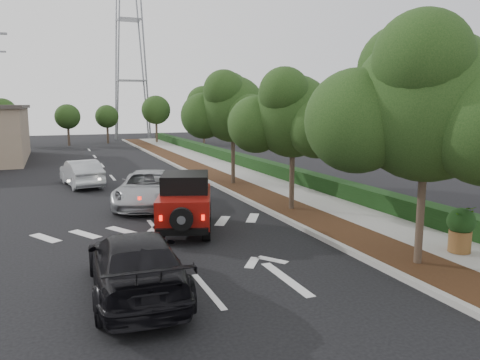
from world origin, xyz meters
TOP-DOWN VIEW (x-y plane):
  - ground at (0.00, 0.00)m, footprint 120.00×120.00m
  - curb at (4.60, 12.00)m, footprint 0.20×70.00m
  - planting_strip at (5.60, 12.00)m, footprint 1.80×70.00m
  - sidewalk at (7.50, 12.00)m, footprint 2.00×70.00m
  - hedge at (8.90, 12.00)m, footprint 0.80×70.00m
  - transmission_tower at (6.00, 48.00)m, footprint 7.00×4.00m
  - street_tree_near at (5.60, -0.50)m, footprint 3.80×3.80m
  - street_tree_mid at (5.60, 6.50)m, footprint 3.20×3.20m
  - street_tree_far at (5.60, 13.00)m, footprint 3.40×3.40m
  - light_pole_a at (-6.50, 26.00)m, footprint 2.00×0.22m
  - light_pole_b at (-7.50, 38.00)m, footprint 2.00×0.22m
  - red_jeep at (0.94, 5.35)m, footprint 2.66×3.91m
  - silver_suv_ahead at (0.50, 9.70)m, footprint 3.88×5.66m
  - black_suv_oncoming at (-1.54, 0.47)m, footprint 2.21×4.95m
  - silver_sedan_oncoming at (-1.82, 15.69)m, footprint 2.11×4.36m
  - terracotta_planter at (7.30, -0.25)m, footprint 0.76×0.76m

SIDE VIEW (x-z plane):
  - ground at x=0.00m, z-range 0.00..0.00m
  - transmission_tower at x=6.00m, z-range -14.00..14.00m
  - street_tree_near at x=5.60m, z-range -2.96..2.96m
  - street_tree_mid at x=5.60m, z-range -2.66..2.66m
  - street_tree_far at x=5.60m, z-range -2.81..2.81m
  - light_pole_a at x=-6.50m, z-range -4.50..4.50m
  - light_pole_b at x=-7.50m, z-range -4.50..4.50m
  - planting_strip at x=5.60m, z-range 0.00..0.12m
  - sidewalk at x=7.50m, z-range 0.00..0.12m
  - curb at x=4.60m, z-range 0.00..0.15m
  - hedge at x=8.90m, z-range 0.00..0.80m
  - silver_sedan_oncoming at x=-1.82m, z-range 0.00..1.38m
  - black_suv_oncoming at x=-1.54m, z-range 0.00..1.41m
  - silver_suv_ahead at x=0.50m, z-range 0.00..1.44m
  - terracotta_planter at x=7.30m, z-range 0.23..1.55m
  - red_jeep at x=0.94m, z-range 0.02..1.93m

